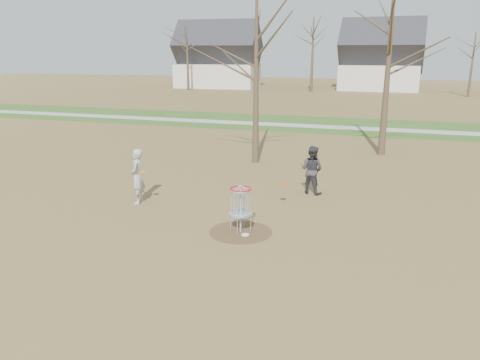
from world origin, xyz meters
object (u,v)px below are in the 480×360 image
player_standing (137,176)px  disc_golf_basket (241,201)px  disc_grounded (245,235)px  player_throwing (312,170)px

player_standing → disc_golf_basket: 4.38m
player_standing → disc_grounded: bearing=52.6°
player_throwing → disc_grounded: 4.79m
player_throwing → disc_golf_basket: size_ratio=1.29×
disc_golf_basket → player_throwing: bearing=73.9°
disc_grounded → player_throwing: bearing=76.9°
player_standing → disc_grounded: 4.72m
player_standing → player_throwing: player_standing is taller
player_throwing → disc_grounded: player_throwing is taller
player_standing → disc_grounded: size_ratio=8.41×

